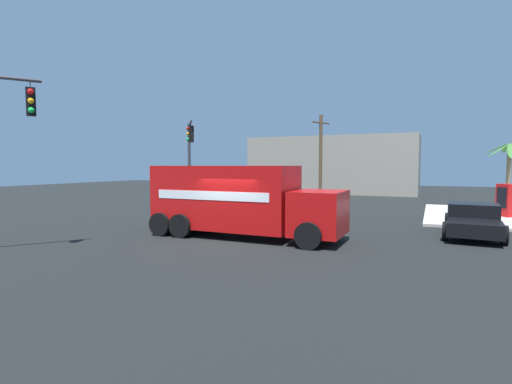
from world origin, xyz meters
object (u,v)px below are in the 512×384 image
Objects in this scene: delivery_truck at (239,200)px; palm_tree_far at (509,163)px; traffic_light_primary at (190,153)px; vending_machine_red at (507,200)px; utility_pole at (321,156)px; pickup_black at (473,219)px.

palm_tree_far is (11.83, 14.52, 1.61)m from delivery_truck.
traffic_light_primary reaches higher than vending_machine_red.
utility_pole is (5.01, 13.33, 0.08)m from traffic_light_primary.
utility_pole reaches higher than traffic_light_primary.
palm_tree_far is 14.61m from utility_pole.
delivery_truck is 18.80m from palm_tree_far.
palm_tree_far reaches higher than pickup_black.
palm_tree_far is at bearing 74.76° from pickup_black.
vending_machine_red is 0.24× the size of utility_pole.
traffic_light_primary is 1.35× the size of palm_tree_far.
traffic_light_primary is (-6.81, 6.40, 2.27)m from delivery_truck.
palm_tree_far reaches higher than vending_machine_red.
vending_machine_red is at bearing -32.75° from utility_pole.
traffic_light_primary is 16.31m from pickup_black.
traffic_light_primary is 20.34m from palm_tree_far.
delivery_truck is at bearing -84.79° from utility_pole.
pickup_black is at bearing -7.07° from traffic_light_primary.
palm_tree_far is (18.64, 8.12, -0.66)m from traffic_light_primary.
vending_machine_red reaches higher than pickup_black.
utility_pole is at bearing 95.21° from delivery_truck.
vending_machine_red is (11.34, 11.28, -0.50)m from delivery_truck.
utility_pole is at bearing 69.40° from traffic_light_primary.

